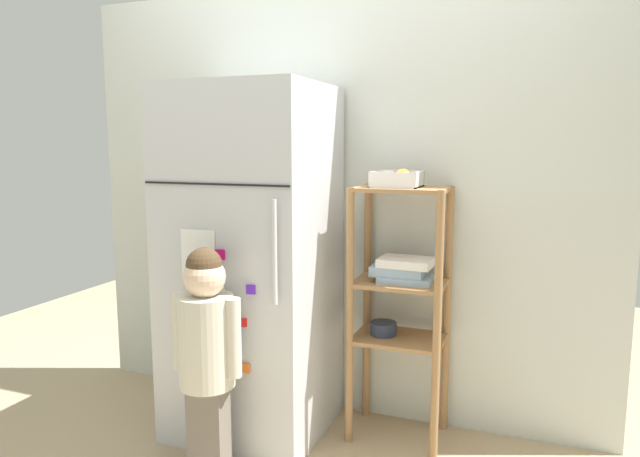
% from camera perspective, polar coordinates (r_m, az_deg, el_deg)
% --- Properties ---
extents(ground_plane, '(6.00, 6.00, 0.00)m').
position_cam_1_polar(ground_plane, '(2.89, -1.37, -19.91)').
color(ground_plane, tan).
extents(kitchen_wall_back, '(2.75, 0.03, 2.13)m').
position_cam_1_polar(kitchen_wall_back, '(2.90, 1.31, 2.39)').
color(kitchen_wall_back, silver).
rests_on(kitchen_wall_back, ground).
extents(refrigerator, '(0.69, 0.67, 1.63)m').
position_cam_1_polar(refrigerator, '(2.74, -6.73, -3.33)').
color(refrigerator, silver).
rests_on(refrigerator, ground).
extents(child_standing, '(0.31, 0.23, 0.97)m').
position_cam_1_polar(child_standing, '(2.41, -11.14, -10.79)').
color(child_standing, '#6F665C').
rests_on(child_standing, ground).
extents(pantry_shelf_unit, '(0.43, 0.31, 1.18)m').
position_cam_1_polar(pantry_shelf_unit, '(2.68, 7.88, -5.89)').
color(pantry_shelf_unit, '#9E7247').
rests_on(pantry_shelf_unit, ground).
extents(fruit_bin, '(0.21, 0.20, 0.08)m').
position_cam_1_polar(fruit_bin, '(2.60, 7.87, 4.83)').
color(fruit_bin, white).
rests_on(fruit_bin, pantry_shelf_unit).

